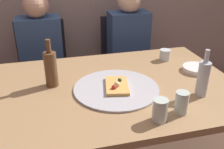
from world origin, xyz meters
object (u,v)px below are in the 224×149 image
at_px(guest_in_sweater, 42,58).
at_px(guest_in_beanie, 131,50).
at_px(chair_right, 126,57).
at_px(wine_bottle, 203,78).
at_px(pizza_slice_last, 117,85).
at_px(tumbler_near, 165,55).
at_px(pizza_tray, 116,88).
at_px(chair_left, 43,65).
at_px(beer_bottle, 51,68).
at_px(wine_glass, 182,103).
at_px(plate_stack, 196,69).
at_px(dining_table, 104,96).
at_px(tumbler_far, 160,110).

relative_size(guest_in_sweater, guest_in_beanie, 1.00).
relative_size(chair_right, guest_in_sweater, 0.77).
bearing_deg(guest_in_beanie, wine_bottle, 94.59).
distance_m(pizza_slice_last, guest_in_sweater, 0.93).
height_order(tumbler_near, guest_in_beanie, guest_in_beanie).
height_order(chair_right, guest_in_sweater, guest_in_sweater).
bearing_deg(pizza_tray, chair_left, 113.72).
relative_size(beer_bottle, wine_glass, 2.46).
xyz_separation_m(tumbler_near, plate_stack, (0.12, -0.23, -0.02)).
relative_size(wine_glass, chair_right, 0.13).
bearing_deg(wine_glass, guest_in_beanie, 84.17).
height_order(pizza_tray, plate_stack, plate_stack).
bearing_deg(guest_in_beanie, pizza_slice_last, 66.11).
distance_m(chair_right, guest_in_beanie, 0.20).
xyz_separation_m(beer_bottle, chair_right, (0.73, 0.82, -0.32)).
distance_m(beer_bottle, guest_in_sweater, 0.70).
xyz_separation_m(pizza_slice_last, plate_stack, (0.59, 0.11, -0.01)).
height_order(pizza_slice_last, guest_in_sweater, guest_in_sweater).
relative_size(dining_table, guest_in_beanie, 1.40).
bearing_deg(chair_left, guest_in_sweater, 90.00).
bearing_deg(pizza_slice_last, tumbler_near, 36.30).
distance_m(pizza_tray, chair_left, 1.08).
xyz_separation_m(wine_bottle, chair_left, (-0.87, 1.15, -0.32)).
bearing_deg(chair_right, plate_stack, 104.82).
bearing_deg(guest_in_sweater, beer_bottle, 95.49).
distance_m(wine_bottle, chair_right, 1.20).
xyz_separation_m(plate_stack, guest_in_sweater, (-1.02, 0.71, -0.10)).
relative_size(dining_table, plate_stack, 9.00).
height_order(pizza_slice_last, plate_stack, pizza_slice_last).
relative_size(tumbler_near, wine_glass, 0.68).
bearing_deg(tumbler_near, dining_table, -151.31).
xyz_separation_m(tumbler_far, chair_left, (-0.54, 1.32, -0.27)).
bearing_deg(pizza_tray, guest_in_beanie, 65.93).
distance_m(beer_bottle, plate_stack, 0.96).
xyz_separation_m(beer_bottle, guest_in_sweater, (-0.06, 0.67, -0.20)).
bearing_deg(wine_glass, beer_bottle, 143.02).
distance_m(tumbler_near, guest_in_sweater, 1.02).
bearing_deg(guest_in_beanie, tumbler_near, 102.31).
distance_m(plate_stack, chair_right, 0.92).
bearing_deg(wine_bottle, plate_stack, 63.42).
bearing_deg(chair_right, guest_in_beanie, 90.00).
relative_size(pizza_tray, guest_in_sweater, 0.43).
bearing_deg(wine_bottle, guest_in_beanie, 94.59).
distance_m(beer_bottle, tumbler_far, 0.69).
distance_m(pizza_slice_last, wine_glass, 0.40).
height_order(tumbler_near, guest_in_sweater, guest_in_sweater).
relative_size(pizza_slice_last, tumbler_far, 2.07).
bearing_deg(wine_bottle, chair_left, 127.13).
xyz_separation_m(beer_bottle, tumbler_far, (0.48, -0.49, -0.05)).
height_order(chair_right, guest_in_beanie, guest_in_beanie).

